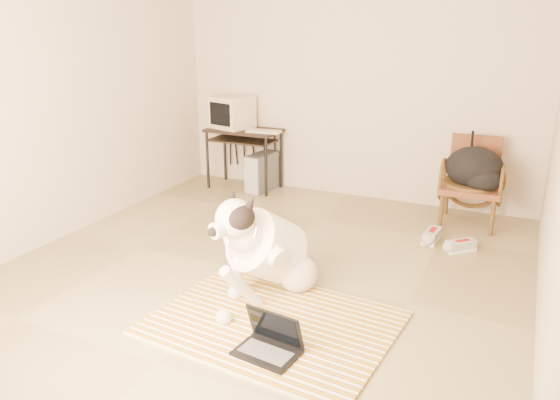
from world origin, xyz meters
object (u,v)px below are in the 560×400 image
Objects in this scene: computer_desk at (243,138)px; backpack at (476,170)px; crt_monitor at (232,112)px; laptop at (270,342)px; pc_tower at (262,172)px; dog at (267,250)px; rattan_chair at (472,182)px.

computer_desk is 2.60m from backpack.
crt_monitor is 0.93× the size of backpack.
pc_tower is (-1.53, 2.94, 0.14)m from laptop.
dog is 2.82m from crt_monitor.
computer_desk is 0.33m from crt_monitor.
crt_monitor is at bearing 167.67° from computer_desk.
rattan_chair is at bearing -2.27° from computer_desk.
laptop is at bearing -106.81° from backpack.
laptop is at bearing -62.53° from pc_tower.
laptop is (0.36, -0.69, -0.26)m from dog.
computer_desk is 1.01× the size of rattan_chair.
laptop is 3.63m from crt_monitor.
rattan_chair is 0.17m from backpack.
pc_tower is 2.39m from backpack.
dog is at bearing -62.58° from pc_tower.
backpack reaches higher than computer_desk.
rattan_chair is (0.79, 2.83, 0.34)m from laptop.
rattan_chair is at bearing -2.88° from crt_monitor.
computer_desk is 0.45m from pc_tower.
rattan_chair reaches higher than laptop.
laptop is 2.96m from rattan_chair.
dog reaches higher than rattan_chair.
backpack is at bearing -4.20° from computer_desk.
backpack is at bearing -4.69° from crt_monitor.
rattan_chair reaches higher than pc_tower.
pc_tower is at bearing 117.42° from dog.
crt_monitor is at bearing 175.69° from pc_tower.
laptop is at bearing -56.95° from crt_monitor.
rattan_chair is (2.32, -0.11, 0.20)m from pc_tower.
dog is 2.66m from computer_desk.
computer_desk is at bearing 177.73° from rattan_chair.
backpack is at bearing 73.19° from laptop.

